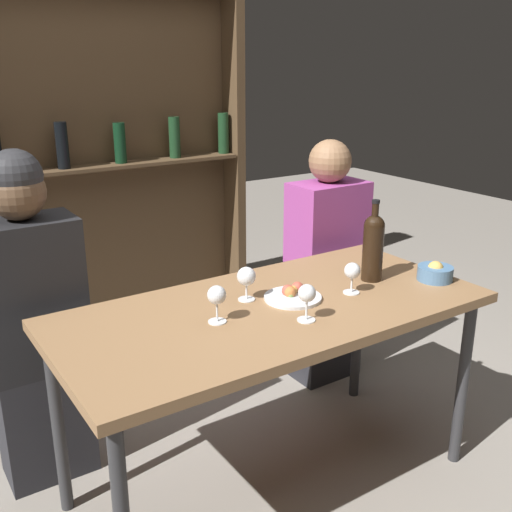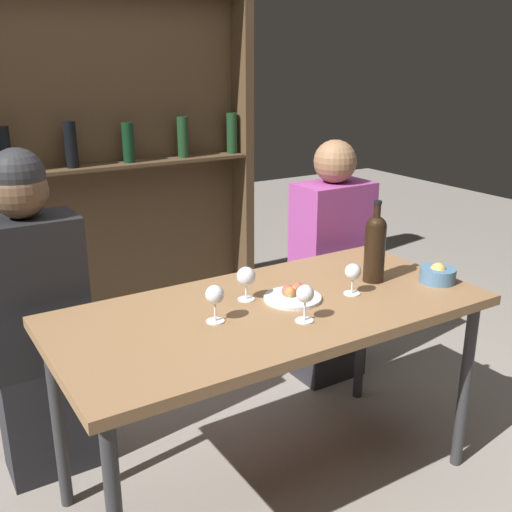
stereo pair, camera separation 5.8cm
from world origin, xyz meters
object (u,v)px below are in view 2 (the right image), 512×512
object	(u,v)px
wine_bottle	(374,245)
snack_bowl	(438,274)
seated_person_left	(36,324)
wine_glass_1	(246,277)
wine_glass_3	(215,296)
food_plate_0	(292,295)
wine_glass_2	(353,273)
wine_glass_0	(305,296)
seated_person_right	(331,270)

from	to	relation	value
wine_bottle	snack_bowl	bearing A→B (deg)	-35.44
snack_bowl	seated_person_left	size ratio (longest dim) A/B	0.11
wine_glass_1	wine_glass_3	xyz separation A→B (m)	(-0.18, -0.11, 0.00)
wine_bottle	food_plate_0	size ratio (longest dim) A/B	1.54
wine_glass_2	food_plate_0	world-z (taller)	wine_glass_2
wine_glass_0	wine_glass_3	world-z (taller)	same
seated_person_right	wine_glass_3	bearing A→B (deg)	-149.06
food_plate_0	seated_person_right	size ratio (longest dim) A/B	0.17
wine_glass_0	seated_person_left	bearing A→B (deg)	134.60
wine_bottle	food_plate_0	bearing A→B (deg)	178.05
wine_glass_3	food_plate_0	xyz separation A→B (m)	(0.32, 0.03, -0.07)
wine_glass_0	wine_glass_3	size ratio (longest dim) A/B	1.00
wine_glass_1	wine_glass_2	xyz separation A→B (m)	(0.35, -0.16, -0.00)
wine_glass_0	wine_glass_2	world-z (taller)	wine_glass_0
food_plate_0	seated_person_left	xyz separation A→B (m)	(-0.77, 0.53, -0.13)
wine_glass_0	wine_glass_2	bearing A→B (deg)	19.21
wine_bottle	seated_person_left	world-z (taller)	seated_person_left
seated_person_right	wine_glass_0	bearing A→B (deg)	-134.02
wine_bottle	snack_bowl	world-z (taller)	wine_bottle
wine_glass_2	seated_person_right	size ratio (longest dim) A/B	0.10
wine_bottle	wine_glass_1	size ratio (longest dim) A/B	2.57
food_plate_0	snack_bowl	xyz separation A→B (m)	(0.57, -0.15, 0.02)
wine_glass_0	seated_person_right	xyz separation A→B (m)	(0.68, 0.70, -0.25)
snack_bowl	seated_person_left	bearing A→B (deg)	152.94
wine_glass_1	food_plate_0	xyz separation A→B (m)	(0.14, -0.08, -0.07)
food_plate_0	snack_bowl	bearing A→B (deg)	-15.27
wine_glass_1	wine_glass_3	world-z (taller)	wine_glass_3
wine_glass_1	seated_person_right	distance (m)	0.91
seated_person_left	seated_person_right	world-z (taller)	seated_person_left
wine_bottle	seated_person_right	size ratio (longest dim) A/B	0.26
wine_bottle	food_plate_0	world-z (taller)	wine_bottle
wine_glass_3	seated_person_left	distance (m)	0.74
wine_glass_1	wine_glass_3	bearing A→B (deg)	-149.54
snack_bowl	wine_glass_2	bearing A→B (deg)	167.78
wine_glass_0	food_plate_0	size ratio (longest dim) A/B	0.61
wine_bottle	wine_glass_3	bearing A→B (deg)	-178.73
wine_glass_3	seated_person_right	bearing A→B (deg)	30.94
seated_person_left	wine_glass_2	bearing A→B (deg)	-31.71
wine_bottle	wine_glass_3	distance (m)	0.69
wine_glass_2	seated_person_right	world-z (taller)	seated_person_right
wine_bottle	wine_glass_0	bearing A→B (deg)	-159.65
wine_glass_0	food_plate_0	bearing A→B (deg)	66.66
wine_bottle	wine_glass_1	world-z (taller)	wine_bottle
wine_glass_0	snack_bowl	size ratio (longest dim) A/B	0.93
food_plate_0	wine_glass_0	bearing A→B (deg)	-113.34
wine_glass_0	seated_person_right	bearing A→B (deg)	45.98
wine_glass_1	seated_person_right	size ratio (longest dim) A/B	0.10
wine_glass_1	seated_person_left	distance (m)	0.80
wine_glass_2	snack_bowl	distance (m)	0.37
seated_person_left	wine_glass_3	bearing A→B (deg)	-51.11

